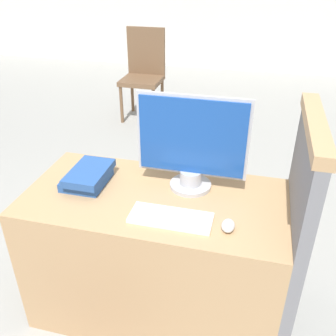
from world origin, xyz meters
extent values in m
cube|color=tan|center=(0.00, 0.31, 0.36)|extent=(1.22, 0.62, 0.72)
cube|color=slate|center=(0.63, 0.31, 0.56)|extent=(0.05, 0.63, 1.12)
cube|color=tan|center=(0.63, 0.31, 1.14)|extent=(0.07, 0.63, 0.05)
cylinder|color=#B7B7BC|center=(0.15, 0.43, 0.73)|extent=(0.20, 0.20, 0.02)
cylinder|color=#B7B7BC|center=(0.15, 0.43, 0.78)|extent=(0.10, 0.10, 0.07)
cube|color=#B7B7BC|center=(0.15, 0.43, 0.99)|extent=(0.51, 0.01, 0.39)
cube|color=#19479E|center=(0.15, 0.43, 0.99)|extent=(0.48, 0.02, 0.36)
cube|color=white|center=(0.12, 0.16, 0.73)|extent=(0.35, 0.14, 0.02)
ellipsoid|color=silver|center=(0.36, 0.15, 0.74)|extent=(0.05, 0.08, 0.04)
cube|color=#285199|center=(-0.35, 0.34, 0.74)|extent=(0.19, 0.23, 0.04)
cube|color=#285199|center=(-0.33, 0.34, 0.78)|extent=(0.17, 0.27, 0.04)
cylinder|color=brown|center=(-1.09, 2.73, 0.21)|extent=(0.04, 0.04, 0.43)
cylinder|color=brown|center=(-0.71, 2.73, 0.21)|extent=(0.04, 0.04, 0.43)
cylinder|color=brown|center=(-1.09, 3.11, 0.21)|extent=(0.04, 0.04, 0.43)
cylinder|color=brown|center=(-0.71, 3.11, 0.21)|extent=(0.04, 0.04, 0.43)
cube|color=brown|center=(-0.90, 2.92, 0.45)|extent=(0.44, 0.44, 0.05)
cube|color=brown|center=(-0.90, 3.12, 0.74)|extent=(0.44, 0.04, 0.52)
camera|label=1|loc=(0.41, -1.07, 1.69)|focal=40.00mm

